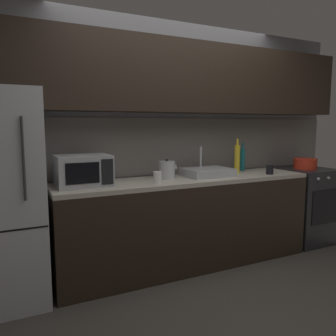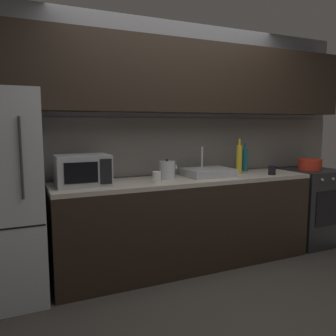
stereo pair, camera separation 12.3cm
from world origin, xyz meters
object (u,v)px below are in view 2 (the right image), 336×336
Objects in this scene: oven_range at (310,206)px; wine_bottle_yellow at (239,159)px; microwave at (83,170)px; mug_dark at (272,170)px; kettle at (167,170)px; mug_white at (157,177)px; cooking_pot at (310,164)px; wine_bottle_teal at (245,160)px.

oven_range is 2.37× the size of wine_bottle_yellow.
mug_dark is (1.95, -0.18, -0.09)m from microwave.
kettle is 1.89× the size of mug_white.
wine_bottle_yellow is 3.63× the size of mug_white.
wine_bottle_yellow is (0.87, 0.03, 0.07)m from kettle.
microwave is at bearing -178.19° from wine_bottle_yellow.
microwave is 2.32× the size of kettle.
cooking_pot is (2.02, 0.13, 0.01)m from mug_white.
wine_bottle_yellow is 1.08m from mug_white.
wine_bottle_yellow is at bearing 175.75° from cooking_pot.
wine_bottle_yellow reaches higher than microwave.
cooking_pot is at bearing -4.25° from wine_bottle_yellow.
mug_dark is 0.73m from cooking_pot.
oven_range is at bearing -1.40° from kettle.
kettle is 0.61× the size of wine_bottle_teal.
oven_range is 3.28× the size of cooking_pot.
wine_bottle_yellow is 3.86× the size of mug_dark.
mug_white is 0.38× the size of cooking_pot.
mug_white is at bearing -164.85° from wine_bottle_teal.
kettle is 0.72× the size of cooking_pot.
microwave is 4.40× the size of mug_white.
oven_range is 0.51m from cooking_pot.
mug_white reaches higher than mug_dark.
mug_dark is 0.36× the size of cooking_pot.
cooking_pot is (0.79, -0.20, -0.07)m from wine_bottle_teal.
kettle is at bearing 169.69° from mug_dark.
cooking_pot reaches higher than oven_range.
oven_range is at bearing -4.20° from wine_bottle_yellow.
oven_range is 1.96× the size of microwave.
mug_white reaches higher than oven_range.
kettle is at bearing 178.62° from cooking_pot.
kettle is at bearing -178.20° from wine_bottle_yellow.
wine_bottle_teal is 0.22m from wine_bottle_yellow.
wine_bottle_teal reaches higher than cooking_pot.
mug_dark is 0.94× the size of mug_white.
microwave is 0.66m from mug_white.
wine_bottle_yellow reaches higher than mug_white.
mug_white is (0.64, -0.15, -0.08)m from microwave.
wine_bottle_yellow is at bearing 1.80° from kettle.
kettle reaches higher than oven_range.
mug_white is at bearing -168.99° from wine_bottle_yellow.
cooking_pot is (-0.03, 0.00, 0.51)m from oven_range.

